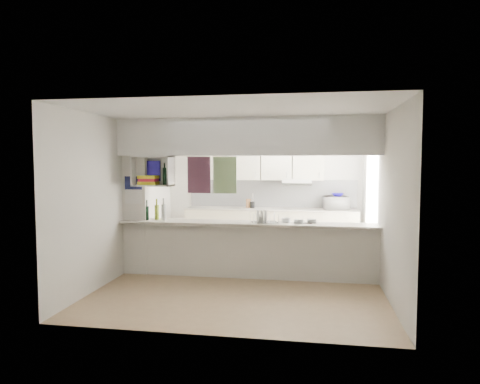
% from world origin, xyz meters
% --- Properties ---
extents(floor, '(4.80, 4.80, 0.00)m').
position_xyz_m(floor, '(0.00, 0.00, 0.00)').
color(floor, '#A1805D').
rests_on(floor, ground).
extents(ceiling, '(4.80, 4.80, 0.00)m').
position_xyz_m(ceiling, '(0.00, 0.00, 2.60)').
color(ceiling, white).
rests_on(ceiling, wall_back).
extents(wall_back, '(4.20, 0.00, 4.20)m').
position_xyz_m(wall_back, '(0.00, 2.40, 1.30)').
color(wall_back, silver).
rests_on(wall_back, floor).
extents(wall_left, '(0.00, 4.80, 4.80)m').
position_xyz_m(wall_left, '(-2.10, 0.00, 1.30)').
color(wall_left, silver).
rests_on(wall_left, floor).
extents(wall_right, '(0.00, 4.80, 4.80)m').
position_xyz_m(wall_right, '(2.10, 0.00, 1.30)').
color(wall_right, silver).
rests_on(wall_right, floor).
extents(servery_partition, '(4.20, 0.50, 2.60)m').
position_xyz_m(servery_partition, '(-0.17, 0.00, 1.66)').
color(servery_partition, silver).
rests_on(servery_partition, floor).
extents(cubby_shelf, '(0.65, 0.35, 0.50)m').
position_xyz_m(cubby_shelf, '(-1.57, -0.06, 1.71)').
color(cubby_shelf, white).
rests_on(cubby_shelf, bulkhead).
extents(kitchen_run, '(3.60, 0.63, 2.24)m').
position_xyz_m(kitchen_run, '(0.16, 2.14, 0.83)').
color(kitchen_run, beige).
rests_on(kitchen_run, floor).
extents(microwave, '(0.55, 0.41, 0.28)m').
position_xyz_m(microwave, '(1.55, 2.14, 1.06)').
color(microwave, white).
rests_on(microwave, bench_top).
extents(bowl, '(0.25, 0.25, 0.06)m').
position_xyz_m(bowl, '(1.58, 2.15, 1.23)').
color(bowl, '#140B7F').
rests_on(bowl, microwave).
extents(dish_rack, '(0.50, 0.43, 0.23)m').
position_xyz_m(dish_rack, '(0.30, -0.04, 1.01)').
color(dish_rack, silver).
rests_on(dish_rack, breakfast_bar).
extents(cup, '(0.12, 0.12, 0.09)m').
position_xyz_m(cup, '(0.23, -0.03, 0.98)').
color(cup, white).
rests_on(cup, dish_rack).
extents(wine_bottles, '(0.37, 0.15, 0.37)m').
position_xyz_m(wine_bottles, '(-1.54, 0.00, 1.06)').
color(wine_bottles, black).
rests_on(wine_bottles, breakfast_bar).
extents(plastic_tubs, '(0.56, 0.22, 0.07)m').
position_xyz_m(plastic_tubs, '(0.82, 0.04, 0.95)').
color(plastic_tubs, silver).
rests_on(plastic_tubs, breakfast_bar).
extents(utensil_jar, '(0.10, 0.10, 0.14)m').
position_xyz_m(utensil_jar, '(-0.19, 2.15, 0.99)').
color(utensil_jar, black).
rests_on(utensil_jar, bench_top).
extents(knife_block, '(0.11, 0.10, 0.19)m').
position_xyz_m(knife_block, '(-0.28, 2.18, 1.02)').
color(knife_block, brown).
rests_on(knife_block, bench_top).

